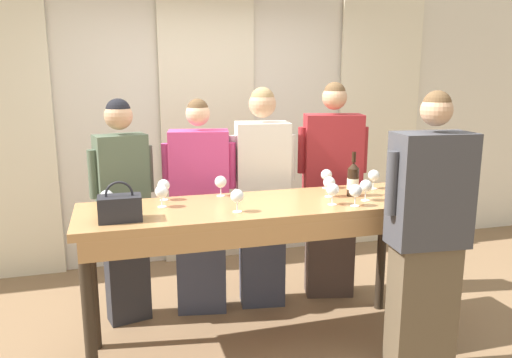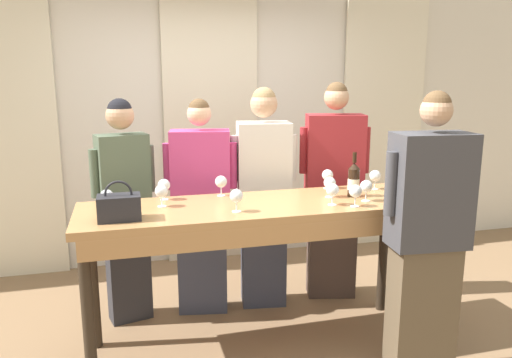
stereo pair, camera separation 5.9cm
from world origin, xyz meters
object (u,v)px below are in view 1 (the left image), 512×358
object	(u,v)px
guest_striped_shirt	(331,191)
host_pouring	(427,239)
wine_glass_near_host	(162,192)
wine_glass_front_mid	(355,191)
wine_glass_front_left	(374,176)
wine_glass_front_right	(414,186)
wine_glass_center_right	(221,182)
handbag	(120,207)
guest_olive_jacket	(124,208)
wine_glass_back_mid	(237,196)
wine_glass_back_right	(366,186)
wine_glass_by_bottle	(164,186)
wine_glass_center_mid	(333,190)
wine_glass_back_left	(107,197)
guest_cream_sweater	(262,197)
tasting_bar	(260,222)
guest_pink_top	(200,208)
wine_glass_center_left	(326,175)
wine_bottle	(353,180)
wine_glass_by_handbag	(329,183)

from	to	relation	value
guest_striped_shirt	host_pouring	xyz separation A→B (m)	(0.06, -1.23, -0.02)
wine_glass_near_host	wine_glass_front_mid	bearing A→B (deg)	-14.76
wine_glass_front_left	wine_glass_front_right	xyz separation A→B (m)	(0.09, -0.39, 0.00)
wine_glass_front_right	wine_glass_center_right	bearing A→B (deg)	158.42
handbag	wine_glass_front_mid	distance (m)	1.46
wine_glass_near_host	host_pouring	distance (m)	1.66
wine_glass_near_host	guest_olive_jacket	bearing A→B (deg)	112.99
wine_glass_front_right	wine_glass_center_right	size ratio (longest dim) A/B	1.00
wine_glass_back_mid	wine_glass_near_host	distance (m)	0.50
wine_glass_front_right	host_pouring	world-z (taller)	host_pouring
wine_glass_front_right	guest_striped_shirt	distance (m)	0.89
handbag	wine_glass_center_right	xyz separation A→B (m)	(0.68, 0.42, 0.02)
wine_glass_front_left	wine_glass_back_right	bearing A→B (deg)	-126.82
wine_glass_front_right	wine_glass_by_bottle	distance (m)	1.68
wine_glass_center_mid	wine_glass_back_left	xyz separation A→B (m)	(-1.40, 0.20, -0.00)
wine_glass_by_bottle	guest_striped_shirt	distance (m)	1.46
wine_glass_center_right	guest_cream_sweater	world-z (taller)	guest_cream_sweater
tasting_bar	wine_glass_back_mid	distance (m)	0.32
wine_glass_center_right	guest_pink_top	world-z (taller)	guest_pink_top
handbag	guest_olive_jacket	xyz separation A→B (m)	(0.03, 0.78, -0.21)
wine_glass_center_left	guest_striped_shirt	bearing A→B (deg)	59.31
wine_glass_back_mid	wine_glass_back_right	world-z (taller)	same
guest_olive_jacket	wine_bottle	bearing A→B (deg)	-21.73
wine_glass_back_left	guest_pink_top	world-z (taller)	guest_pink_top
wine_glass_center_left	wine_glass_by_handbag	bearing A→B (deg)	-109.75
wine_glass_near_host	wine_glass_by_bottle	xyz separation A→B (m)	(0.03, 0.18, 0.00)
wine_glass_center_left	wine_glass_front_left	bearing A→B (deg)	-19.31
handbag	wine_glass_front_mid	xyz separation A→B (m)	(1.46, -0.08, 0.02)
wine_glass_back_right	guest_olive_jacket	distance (m)	1.75
guest_pink_top	guest_striped_shirt	distance (m)	1.10
tasting_bar	wine_glass_front_left	size ratio (longest dim) A/B	16.24
wine_glass_by_handbag	handbag	bearing A→B (deg)	-172.34
wine_glass_back_left	wine_glass_near_host	world-z (taller)	same
wine_bottle	wine_glass_near_host	size ratio (longest dim) A/B	2.17
handbag	tasting_bar	bearing A→B (deg)	8.10
wine_glass_by_bottle	wine_glass_front_mid	bearing A→B (deg)	-22.84
wine_glass_back_left	guest_cream_sweater	xyz separation A→B (m)	(1.16, 0.59, -0.22)
tasting_bar	handbag	bearing A→B (deg)	-171.90
wine_glass_front_right	wine_glass_center_right	xyz separation A→B (m)	(-1.22, 0.48, -0.00)
tasting_bar	wine_glass_front_mid	xyz separation A→B (m)	(0.58, -0.21, 0.22)
wine_glass_back_mid	guest_pink_top	distance (m)	0.84
wine_glass_by_bottle	guest_pink_top	world-z (taller)	guest_pink_top
handbag	guest_olive_jacket	size ratio (longest dim) A/B	0.15
wine_glass_back_left	host_pouring	xyz separation A→B (m)	(1.83, -0.63, -0.23)
wine_glass_by_handbag	guest_olive_jacket	world-z (taller)	guest_olive_jacket
wine_glass_by_handbag	host_pouring	xyz separation A→B (m)	(0.36, -0.63, -0.23)
wine_glass_center_left	wine_glass_by_handbag	size ratio (longest dim) A/B	1.00
wine_glass_back_right	guest_cream_sweater	bearing A→B (deg)	123.31
tasting_bar	wine_glass_center_left	bearing A→B (deg)	27.37
handbag	wine_glass_by_handbag	distance (m)	1.41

